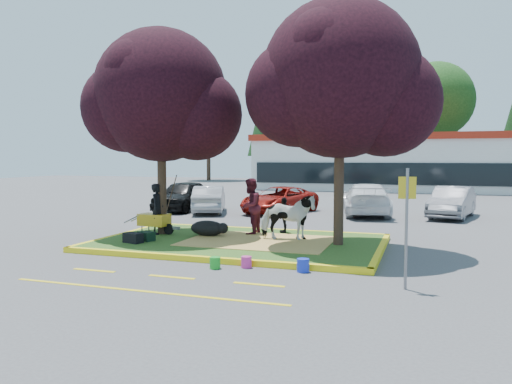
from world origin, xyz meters
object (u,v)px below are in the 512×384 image
(bucket_blue, at_px, (303,265))
(car_silver, at_px, (209,199))
(wheelbarrow, at_px, (155,220))
(bucket_pink, at_px, (246,262))
(cow, at_px, (288,217))
(sign_post, at_px, (407,215))
(bucket_green, at_px, (215,263))
(handler, at_px, (158,209))
(calf, at_px, (208,228))
(car_black, at_px, (183,196))

(bucket_blue, relative_size, car_silver, 0.08)
(wheelbarrow, bearing_deg, bucket_pink, -31.19)
(cow, distance_m, sign_post, 5.37)
(wheelbarrow, relative_size, sign_post, 0.71)
(bucket_green, bearing_deg, wheelbarrow, 136.38)
(bucket_pink, xyz_separation_m, bucket_blue, (1.37, 0.00, 0.02))
(handler, xyz_separation_m, bucket_pink, (4.12, -3.07, -0.82))
(bucket_green, height_order, bucket_pink, bucket_green)
(cow, distance_m, bucket_blue, 3.52)
(wheelbarrow, distance_m, bucket_green, 4.98)
(calf, height_order, car_black, car_black)
(calf, distance_m, bucket_green, 3.99)
(calf, xyz_separation_m, wheelbarrow, (-1.80, -0.13, 0.20))
(calf, relative_size, bucket_blue, 3.67)
(calf, height_order, sign_post, sign_post)
(bucket_blue, distance_m, car_silver, 12.62)
(handler, relative_size, car_black, 0.38)
(sign_post, bearing_deg, cow, 122.07)
(sign_post, distance_m, bucket_pink, 3.95)
(sign_post, relative_size, car_black, 0.56)
(wheelbarrow, distance_m, bucket_pink, 5.28)
(handler, relative_size, bucket_pink, 5.99)
(calf, bearing_deg, wheelbarrow, 176.58)
(wheelbarrow, xyz_separation_m, car_black, (-2.99, 7.88, 0.14))
(calf, bearing_deg, car_silver, 105.98)
(wheelbarrow, bearing_deg, calf, 9.07)
(calf, bearing_deg, sign_post, -41.21)
(car_black, bearing_deg, handler, -70.24)
(handler, xyz_separation_m, wheelbarrow, (-0.14, 0.02, -0.37))
(handler, distance_m, car_silver, 7.58)
(bucket_blue, xyz_separation_m, car_black, (-8.61, 10.97, 0.58))
(bucket_green, xyz_separation_m, car_silver, (-4.97, 10.82, 0.50))
(calf, height_order, bucket_pink, calf)
(handler, relative_size, car_silver, 0.42)
(calf, xyz_separation_m, handler, (-1.66, -0.16, 0.57))
(sign_post, bearing_deg, wheelbarrow, 144.88)
(calf, relative_size, car_black, 0.26)
(bucket_pink, bearing_deg, bucket_green, -153.64)
(sign_post, xyz_separation_m, car_black, (-10.87, 11.77, -0.74))
(car_black, bearing_deg, wheelbarrow, -71.04)
(bucket_green, bearing_deg, bucket_blue, 9.18)
(cow, relative_size, bucket_pink, 6.04)
(bucket_pink, bearing_deg, calf, 127.24)
(sign_post, height_order, car_silver, sign_post)
(car_silver, bearing_deg, bucket_green, 94.63)
(cow, bearing_deg, bucket_blue, -169.83)
(handler, bearing_deg, wheelbarrow, 72.09)
(bucket_pink, relative_size, car_silver, 0.07)
(sign_post, bearing_deg, bucket_green, 164.85)
(wheelbarrow, height_order, sign_post, sign_post)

